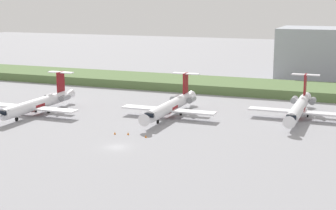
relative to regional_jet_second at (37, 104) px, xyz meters
name	(u,v)px	position (x,y,z in m)	size (l,w,h in m)	color
ground_plane	(173,114)	(30.74, 11.65, -2.54)	(500.00, 500.00, 0.00)	#939399
grass_berm	(217,85)	(30.74, 49.86, -1.24)	(320.00, 20.00, 2.59)	#597542
regional_jet_second	(37,104)	(0.00, 0.00, 0.00)	(22.81, 31.00, 9.00)	white
regional_jet_third	(171,106)	(30.84, 9.58, 0.00)	(22.81, 31.00, 9.00)	white
regional_jet_fourth	(299,107)	(59.38, 18.63, 0.00)	(22.81, 31.00, 9.00)	white
safety_cone_front_marker	(115,133)	(26.15, -10.19, -2.26)	(0.44, 0.44, 0.55)	orange
safety_cone_mid_marker	(128,133)	(28.84, -9.54, -2.26)	(0.44, 0.44, 0.55)	orange
safety_cone_rear_marker	(146,136)	(33.09, -10.20, -2.26)	(0.44, 0.44, 0.55)	orange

